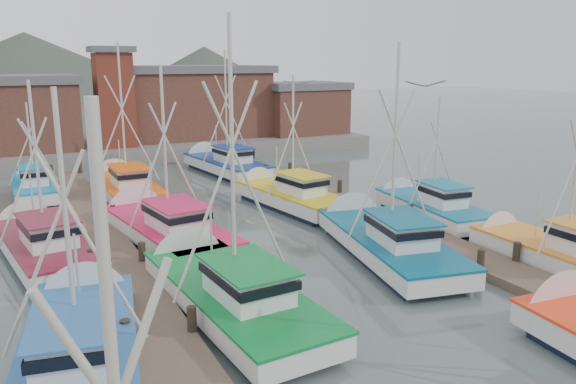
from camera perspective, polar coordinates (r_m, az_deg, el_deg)
name	(u,v)px	position (r m, az deg, el deg)	size (l,w,h in m)	color
ground	(326,286)	(22.20, 3.93, -9.53)	(260.00, 260.00, 0.00)	#43514F
dock_left	(123,276)	(23.46, -16.43, -8.23)	(2.30, 46.00, 1.50)	#4C3C2F
dock_right	(406,230)	(29.05, 11.85, -3.81)	(2.30, 46.00, 1.50)	#4C3C2F
quay	(132,146)	(56.16, -15.58, 4.57)	(44.00, 16.00, 1.20)	gray
shed_center	(191,101)	(57.16, -9.87, 9.13)	(14.84, 9.54, 6.90)	brown
shed_right	(303,107)	(58.65, 1.49, 8.58)	(8.48, 6.36, 5.20)	brown
lookout_tower	(114,96)	(51.39, -17.25, 9.26)	(3.60, 3.60, 8.50)	maroon
boat_4	(226,291)	(20.13, -6.37, -9.94)	(4.40, 10.50, 10.96)	black
boat_5	(383,240)	(25.75, 9.59, -4.82)	(5.06, 10.71, 10.26)	black
boat_6	(81,345)	(17.54, -20.33, -14.41)	(4.57, 10.11, 8.84)	black
boat_7	(552,253)	(26.24, 25.23, -5.60)	(3.50, 8.46, 8.64)	black
boat_8	(162,227)	(27.95, -12.67, -3.52)	(4.68, 10.69, 9.37)	black
boat_9	(286,195)	(33.69, -0.20, -0.33)	(4.09, 9.56, 8.58)	black
boat_10	(42,243)	(27.21, -23.75, -4.80)	(4.33, 9.87, 8.66)	black
boat_11	(426,206)	(32.07, 13.85, -1.43)	(3.40, 8.58, 7.46)	black
boat_12	(125,186)	(37.57, -16.25, 0.56)	(4.21, 9.76, 10.53)	black
boat_13	(223,164)	(44.27, -6.63, 2.86)	(4.24, 10.24, 10.30)	black
boat_14	(34,187)	(39.54, -24.36, 0.50)	(2.82, 8.04, 6.69)	black
gull_near	(425,85)	(18.51, 13.78, 10.55)	(1.55, 0.62, 0.24)	gray
gull_far	(299,83)	(25.93, 1.15, 11.02)	(1.54, 0.66, 0.24)	gray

